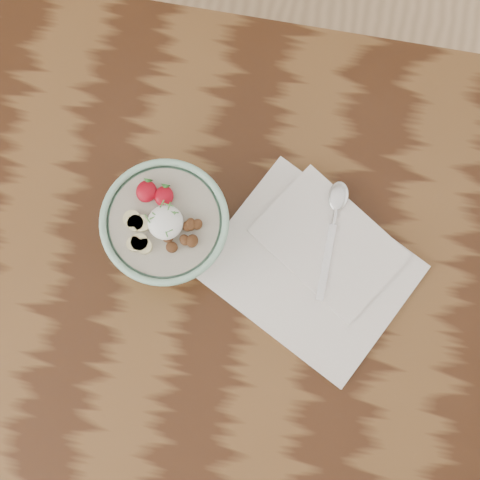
% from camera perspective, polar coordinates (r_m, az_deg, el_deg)
% --- Properties ---
extents(table, '(1.60, 0.90, 0.75)m').
position_cam_1_polar(table, '(1.13, -1.69, -4.29)').
color(table, '#371C0D').
rests_on(table, ground).
extents(breakfast_bowl, '(0.19, 0.19, 0.12)m').
position_cam_1_polar(breakfast_bowl, '(0.99, -6.25, 1.15)').
color(breakfast_bowl, '#92C5A9').
rests_on(breakfast_bowl, table).
extents(napkin, '(0.37, 0.34, 0.02)m').
position_cam_1_polar(napkin, '(1.04, 6.32, -2.05)').
color(napkin, white).
rests_on(napkin, table).
extents(spoon, '(0.03, 0.19, 0.01)m').
position_cam_1_polar(spoon, '(1.04, 8.14, 2.35)').
color(spoon, silver).
rests_on(spoon, napkin).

